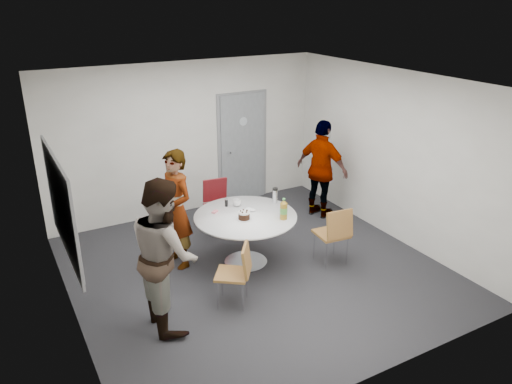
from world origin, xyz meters
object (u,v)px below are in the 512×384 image
person_main (176,209)px  table (247,222)px  door (242,148)px  person_left (165,254)px  chair_near_right (335,231)px  person_right (322,169)px  chair_near_left (238,269)px  chair_far (217,200)px  whiteboard (61,206)px

person_main → table: bearing=48.6°
door → person_left: door is taller
chair_near_right → person_right: person_right is taller
chair_near_left → person_main: size_ratio=0.48×
chair_near_left → person_right: 3.11m
door → table: door is taller
chair_far → person_main: 1.27m
table → chair_near_left: bearing=-124.4°
table → chair_near_right: 1.27m
door → chair_far: bearing=-134.6°
door → chair_near_left: (-1.70, -3.12, -0.52)m
chair_far → person_main: (-0.98, -0.73, 0.33)m
person_left → person_right: size_ratio=1.06×
table → person_left: size_ratio=0.80×
chair_far → person_right: 1.93m
table → chair_near_right: bearing=-31.9°
door → chair_far: door is taller
table → person_right: size_ratio=0.85×
door → person_left: (-2.61, -3.03, -0.10)m
chair_near_left → person_left: size_ratio=0.45×
whiteboard → chair_far: size_ratio=2.12×
person_main → chair_near_right: bearing=46.1°
door → chair_near_right: (-0.02, -2.91, -0.47)m
person_main → person_right: bearing=84.0°
door → person_main: 2.68m
chair_far → chair_near_right: bearing=125.3°
person_right → table: bearing=94.3°
door → whiteboard: 4.25m
person_main → person_left: bearing=-39.7°
whiteboard → person_left: bearing=-38.1°
table → person_right: (1.95, 0.87, 0.20)m
person_main → door: bearing=117.5°
table → person_main: size_ratio=0.85×
chair_near_right → person_right: 1.80m
door → person_right: bearing=-58.2°
chair_near_right → person_main: 2.31m
table → chair_far: 1.21m
door → table: bearing=-116.1°
whiteboard → chair_far: (2.54, 1.24, -0.90)m
chair_near_left → person_right: size_ratio=0.48×
person_main → chair_near_left: bearing=-1.4°
chair_near_left → person_main: 1.43m
chair_near_left → person_left: bearing=120.7°
door → person_left: 4.00m
person_left → whiteboard: bearing=53.5°
whiteboard → person_left: 1.32m
whiteboard → chair_far: 2.97m
person_left → table: bearing=-60.8°
chair_far → person_main: person_main is taller
table → person_main: (-0.90, 0.47, 0.21)m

